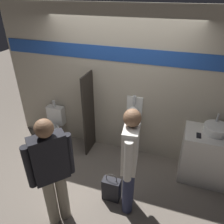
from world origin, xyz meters
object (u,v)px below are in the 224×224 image
object	(u,v)px
cell_phone	(199,136)
urinal_near_counter	(132,119)
sink_basin	(216,129)
person_with_lanyard	(130,159)
person_in_vest	(52,171)
toilet	(53,130)
shopping_bag	(111,189)

from	to	relation	value
cell_phone	urinal_near_counter	world-z (taller)	urinal_near_counter
sink_basin	person_with_lanyard	bearing A→B (deg)	-136.50
person_in_vest	urinal_near_counter	bearing A→B (deg)	22.62
cell_phone	toilet	xyz separation A→B (m)	(-2.76, 0.13, -0.59)
person_with_lanyard	toilet	bearing A→B (deg)	54.48
urinal_near_counter	person_with_lanyard	xyz separation A→B (m)	(0.25, -1.16, 0.10)
sink_basin	urinal_near_counter	distance (m)	1.38
sink_basin	person_in_vest	bearing A→B (deg)	-141.45
toilet	person_with_lanyard	distance (m)	2.24
cell_phone	toilet	world-z (taller)	cell_phone
sink_basin	urinal_near_counter	world-z (taller)	urinal_near_counter
urinal_near_counter	shopping_bag	xyz separation A→B (m)	(-0.02, -1.11, -0.63)
sink_basin	person_with_lanyard	size ratio (longest dim) A/B	0.23
urinal_near_counter	person_with_lanyard	size ratio (longest dim) A/B	0.74
urinal_near_counter	person_in_vest	distance (m)	1.78
person_with_lanyard	shopping_bag	xyz separation A→B (m)	(-0.28, 0.04, -0.72)
cell_phone	shopping_bag	xyz separation A→B (m)	(-1.14, -0.84, -0.70)
cell_phone	person_in_vest	bearing A→B (deg)	-141.05
person_in_vest	shopping_bag	size ratio (longest dim) A/B	3.25
cell_phone	person_in_vest	distance (m)	2.22
toilet	shopping_bag	size ratio (longest dim) A/B	1.77
person_in_vest	person_with_lanyard	world-z (taller)	person_with_lanyard
sink_basin	toilet	size ratio (longest dim) A/B	0.42
toilet	urinal_near_counter	bearing A→B (deg)	4.98
toilet	shopping_bag	world-z (taller)	toilet
person_in_vest	sink_basin	bearing A→B (deg)	-8.92
sink_basin	shopping_bag	size ratio (longest dim) A/B	0.74
cell_phone	shopping_bag	world-z (taller)	cell_phone
sink_basin	urinal_near_counter	bearing A→B (deg)	175.79
cell_phone	person_in_vest	size ratio (longest dim) A/B	0.08
sink_basin	person_with_lanyard	xyz separation A→B (m)	(-1.11, -1.06, -0.04)
person_with_lanyard	shopping_bag	bearing A→B (deg)	73.61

